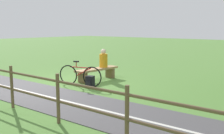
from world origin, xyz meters
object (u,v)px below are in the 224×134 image
Objects in this scene: bicycle at (80,75)px; backpack at (90,82)px; person_seated at (103,59)px; bench at (97,72)px.

bicycle is 0.52m from backpack.
bicycle is at bearing -86.16° from backpack.
person_seated is 1.79× the size of backpack.
person_seated is at bearing -154.55° from backpack.
backpack is at bearing 36.92° from bench.
person_seated is at bearing 180.00° from bench.
backpack is at bearing -13.67° from bicycle.
backpack is at bearing 29.32° from person_seated.
bench reaches higher than backpack.
bench is 1.39m from backpack.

